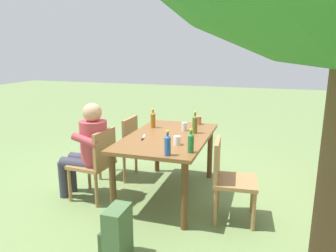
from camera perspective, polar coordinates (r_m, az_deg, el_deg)
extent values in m
plane|color=#6B844C|center=(4.12, 0.00, -12.07)|extent=(24.00, 24.00, 0.00)
cube|color=brown|center=(3.85, 0.00, -2.02)|extent=(1.57, 0.95, 0.04)
cylinder|color=brown|center=(4.72, -1.99, -3.91)|extent=(0.07, 0.07, 0.73)
cylinder|color=brown|center=(3.51, -9.80, -10.48)|extent=(0.07, 0.07, 0.73)
cylinder|color=brown|center=(4.53, 7.47, -4.78)|extent=(0.07, 0.07, 0.73)
cylinder|color=brown|center=(3.25, 2.96, -12.33)|extent=(0.07, 0.07, 0.73)
cube|color=#A37547|center=(3.98, -13.46, -6.66)|extent=(0.48, 0.48, 0.04)
cube|color=#A37547|center=(3.80, -11.21, -3.87)|extent=(0.42, 0.08, 0.42)
cylinder|color=#A37547|center=(4.31, -13.86, -8.30)|extent=(0.04, 0.04, 0.41)
cylinder|color=#A37547|center=(4.04, -17.11, -10.04)|extent=(0.04, 0.04, 0.41)
cylinder|color=#A37547|center=(4.10, -9.54, -9.21)|extent=(0.04, 0.04, 0.41)
cylinder|color=#A37547|center=(3.82, -12.64, -11.16)|extent=(0.04, 0.04, 0.41)
cube|color=#A37547|center=(4.57, -8.94, -3.81)|extent=(0.45, 0.45, 0.04)
cube|color=#A37547|center=(4.42, -6.75, -1.23)|extent=(0.42, 0.05, 0.42)
cylinder|color=#A37547|center=(4.88, -9.80, -5.47)|extent=(0.04, 0.04, 0.41)
cylinder|color=#A37547|center=(4.57, -12.07, -6.91)|extent=(0.04, 0.04, 0.41)
cylinder|color=#A37547|center=(4.72, -5.71, -6.01)|extent=(0.04, 0.04, 0.41)
cylinder|color=#A37547|center=(4.40, -7.77, -7.56)|extent=(0.04, 0.04, 0.41)
cube|color=#A37547|center=(3.47, 11.95, -9.65)|extent=(0.48, 0.48, 0.04)
cube|color=#A37547|center=(3.39, 8.74, -5.89)|extent=(0.42, 0.08, 0.42)
cylinder|color=#A37547|center=(3.40, 15.01, -14.53)|extent=(0.04, 0.04, 0.41)
cylinder|color=#A37547|center=(3.74, 14.79, -11.82)|extent=(0.04, 0.04, 0.41)
cylinder|color=#A37547|center=(3.40, 8.41, -14.21)|extent=(0.04, 0.04, 0.41)
cylinder|color=#A37547|center=(3.74, 8.85, -11.53)|extent=(0.04, 0.04, 0.41)
cylinder|color=#B7424C|center=(3.87, -13.05, -2.86)|extent=(0.32, 0.32, 0.52)
sphere|color=tan|center=(3.79, -13.34, 2.36)|extent=(0.22, 0.22, 0.22)
cylinder|color=#383847|center=(4.12, -14.64, -5.73)|extent=(0.14, 0.40, 0.14)
cylinder|color=#383847|center=(4.30, -16.75, -8.23)|extent=(0.11, 0.11, 0.45)
cylinder|color=#B7424C|center=(4.01, -11.76, -1.07)|extent=(0.09, 0.31, 0.16)
cylinder|color=#383847|center=(3.98, -16.01, -6.52)|extent=(0.14, 0.40, 0.14)
cylinder|color=#383847|center=(4.17, -18.14, -9.06)|extent=(0.11, 0.11, 0.45)
cylinder|color=#B7424C|center=(3.69, -14.59, -2.47)|extent=(0.09, 0.31, 0.16)
cylinder|color=#2D56A3|center=(3.12, -0.09, -3.66)|extent=(0.06, 0.06, 0.18)
cone|color=#2D56A3|center=(3.10, -0.09, -1.84)|extent=(0.06, 0.06, 0.03)
cylinder|color=#2D56A3|center=(3.09, -0.09, -1.39)|extent=(0.03, 0.03, 0.03)
cylinder|color=yellow|center=(3.08, -0.09, -0.99)|extent=(0.03, 0.03, 0.02)
cylinder|color=#287A38|center=(3.22, 4.07, -3.23)|extent=(0.06, 0.06, 0.18)
cone|color=#287A38|center=(3.19, 4.10, -1.51)|extent=(0.06, 0.06, 0.02)
cylinder|color=#287A38|center=(3.18, 4.11, -1.09)|extent=(0.03, 0.03, 0.02)
cylinder|color=yellow|center=(3.18, 4.11, -0.70)|extent=(0.03, 0.03, 0.02)
cylinder|color=#996019|center=(4.23, -2.68, 0.92)|extent=(0.06, 0.06, 0.18)
cone|color=#996019|center=(4.20, -2.69, 2.31)|extent=(0.06, 0.06, 0.03)
cylinder|color=#996019|center=(4.20, -2.70, 2.65)|extent=(0.03, 0.03, 0.03)
cylinder|color=yellow|center=(4.19, -2.70, 2.95)|extent=(0.03, 0.03, 0.02)
cylinder|color=#566623|center=(3.95, 4.79, 0.11)|extent=(0.06, 0.06, 0.20)
cone|color=#566623|center=(3.93, 4.83, 1.72)|extent=(0.06, 0.06, 0.03)
cylinder|color=#566623|center=(3.92, 4.83, 2.11)|extent=(0.03, 0.03, 0.03)
cylinder|color=yellow|center=(3.92, 4.84, 2.47)|extent=(0.03, 0.03, 0.02)
cylinder|color=white|center=(3.48, 1.62, -2.59)|extent=(0.08, 0.08, 0.10)
cylinder|color=silver|center=(4.08, 2.91, -0.11)|extent=(0.07, 0.07, 0.11)
cylinder|color=#BC6B47|center=(4.44, 5.43, 1.01)|extent=(0.08, 0.08, 0.11)
cube|color=silver|center=(3.80, -4.34, -1.92)|extent=(0.18, 0.07, 0.01)
cube|color=black|center=(3.70, -4.57, -2.33)|extent=(0.08, 0.04, 0.01)
cube|color=#47663D|center=(2.93, -8.94, -18.37)|extent=(0.28, 0.16, 0.48)
cube|color=#395130|center=(3.02, -10.89, -19.31)|extent=(0.20, 0.06, 0.21)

